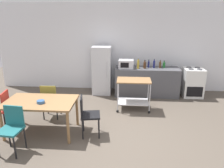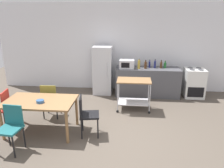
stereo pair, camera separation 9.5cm
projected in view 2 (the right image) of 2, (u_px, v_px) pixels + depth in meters
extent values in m
plane|color=brown|center=(112.00, 136.00, 4.65)|extent=(12.00, 12.00, 0.00)
cube|color=white|center=(121.00, 47.00, 7.23)|extent=(8.40, 0.12, 2.90)
cube|color=#4C4C51|center=(147.00, 82.00, 6.89)|extent=(2.00, 0.64, 0.90)
cube|color=olive|center=(40.00, 101.00, 4.63)|extent=(1.50, 0.90, 0.04)
cylinder|color=olive|center=(2.00, 124.00, 4.44)|extent=(0.06, 0.06, 0.71)
cylinder|color=olive|center=(67.00, 127.00, 4.32)|extent=(0.06, 0.06, 0.71)
cylinder|color=olive|center=(20.00, 108.00, 5.18)|extent=(0.06, 0.06, 0.71)
cylinder|color=olive|center=(77.00, 111.00, 5.05)|extent=(0.06, 0.06, 0.71)
cube|color=black|center=(90.00, 115.00, 4.59)|extent=(0.46, 0.46, 0.04)
cube|color=black|center=(81.00, 106.00, 4.51)|extent=(0.09, 0.38, 0.40)
cylinder|color=black|center=(98.00, 129.00, 4.51)|extent=(0.03, 0.03, 0.45)
cylinder|color=black|center=(98.00, 121.00, 4.84)|extent=(0.03, 0.03, 0.45)
cylinder|color=black|center=(82.00, 129.00, 4.49)|extent=(0.03, 0.03, 0.45)
cylinder|color=black|center=(83.00, 122.00, 4.81)|extent=(0.03, 0.03, 0.45)
cube|color=olive|center=(51.00, 99.00, 5.44)|extent=(0.42, 0.42, 0.04)
cube|color=olive|center=(48.00, 94.00, 5.20)|extent=(0.38, 0.05, 0.40)
cylinder|color=black|center=(61.00, 106.00, 5.67)|extent=(0.03, 0.03, 0.45)
cylinder|color=black|center=(48.00, 105.00, 5.68)|extent=(0.03, 0.03, 0.45)
cylinder|color=black|center=(57.00, 111.00, 5.34)|extent=(0.03, 0.03, 0.45)
cylinder|color=black|center=(43.00, 111.00, 5.36)|extent=(0.03, 0.03, 0.45)
cube|color=#1E666B|center=(9.00, 130.00, 4.01)|extent=(0.44, 0.44, 0.04)
cube|color=#1E666B|center=(13.00, 115.00, 4.11)|extent=(0.38, 0.07, 0.40)
cylinder|color=black|center=(14.00, 147.00, 3.89)|extent=(0.03, 0.03, 0.45)
cylinder|color=black|center=(9.00, 135.00, 4.27)|extent=(0.03, 0.03, 0.45)
cylinder|color=black|center=(24.00, 137.00, 4.21)|extent=(0.03, 0.03, 0.45)
cube|color=#B72D23|center=(5.00, 100.00, 4.83)|extent=(0.09, 0.38, 0.40)
cylinder|color=black|center=(11.00, 115.00, 5.14)|extent=(0.03, 0.03, 0.45)
cylinder|color=black|center=(5.00, 122.00, 4.81)|extent=(0.03, 0.03, 0.45)
cube|color=white|center=(194.00, 83.00, 6.79)|extent=(0.60, 0.60, 0.90)
cube|color=black|center=(196.00, 92.00, 6.56)|extent=(0.48, 0.01, 0.32)
cylinder|color=#47474C|center=(192.00, 70.00, 6.54)|extent=(0.16, 0.16, 0.02)
cylinder|color=#47474C|center=(201.00, 70.00, 6.52)|extent=(0.16, 0.16, 0.02)
cylinder|color=#47474C|center=(190.00, 68.00, 6.77)|extent=(0.16, 0.16, 0.02)
cylinder|color=#47474C|center=(199.00, 68.00, 6.75)|extent=(0.16, 0.16, 0.02)
cube|color=silver|center=(103.00, 70.00, 7.02)|extent=(0.60, 0.60, 1.55)
cylinder|color=silver|center=(107.00, 70.00, 6.68)|extent=(0.02, 0.02, 0.50)
cube|color=olive|center=(134.00, 80.00, 5.73)|extent=(0.90, 0.56, 0.03)
cube|color=silver|center=(133.00, 102.00, 5.92)|extent=(0.83, 0.52, 0.02)
cylinder|color=silver|center=(118.00, 97.00, 5.65)|extent=(0.02, 0.02, 0.76)
sphere|color=black|center=(117.00, 111.00, 5.78)|extent=(0.07, 0.07, 0.07)
cylinder|color=silver|center=(150.00, 98.00, 5.58)|extent=(0.02, 0.02, 0.76)
sphere|color=black|center=(149.00, 112.00, 5.71)|extent=(0.07, 0.07, 0.07)
cylinder|color=silver|center=(119.00, 90.00, 6.13)|extent=(0.02, 0.02, 0.76)
sphere|color=black|center=(119.00, 104.00, 6.25)|extent=(0.07, 0.07, 0.07)
cylinder|color=silver|center=(149.00, 91.00, 6.05)|extent=(0.02, 0.02, 0.76)
sphere|color=black|center=(148.00, 105.00, 6.18)|extent=(0.07, 0.07, 0.07)
cube|color=silver|center=(127.00, 64.00, 6.73)|extent=(0.46, 0.34, 0.26)
cube|color=black|center=(125.00, 65.00, 6.57)|extent=(0.25, 0.01, 0.16)
cylinder|color=gold|center=(139.00, 65.00, 6.65)|extent=(0.07, 0.07, 0.26)
cylinder|color=gold|center=(139.00, 60.00, 6.61)|extent=(0.03, 0.03, 0.04)
cylinder|color=black|center=(139.00, 59.00, 6.60)|extent=(0.04, 0.04, 0.01)
cylinder|color=#4C2D19|center=(146.00, 65.00, 6.68)|extent=(0.08, 0.08, 0.20)
cylinder|color=#4C2D19|center=(146.00, 61.00, 6.64)|extent=(0.04, 0.04, 0.05)
cylinder|color=black|center=(146.00, 60.00, 6.63)|extent=(0.04, 0.04, 0.01)
cylinder|color=navy|center=(149.00, 65.00, 6.78)|extent=(0.06, 0.06, 0.20)
cylinder|color=navy|center=(150.00, 61.00, 6.75)|extent=(0.03, 0.03, 0.05)
cylinder|color=black|center=(150.00, 60.00, 6.74)|extent=(0.03, 0.03, 0.01)
cylinder|color=navy|center=(155.00, 65.00, 6.73)|extent=(0.06, 0.06, 0.22)
cylinder|color=navy|center=(155.00, 60.00, 6.69)|extent=(0.03, 0.03, 0.05)
cylinder|color=black|center=(155.00, 59.00, 6.68)|extent=(0.03, 0.03, 0.01)
cylinder|color=#4C2D19|center=(161.00, 65.00, 6.73)|extent=(0.07, 0.07, 0.19)
cylinder|color=#4C2D19|center=(161.00, 61.00, 6.69)|extent=(0.03, 0.03, 0.05)
cylinder|color=black|center=(161.00, 60.00, 6.68)|extent=(0.03, 0.03, 0.01)
cylinder|color=#1E6628|center=(165.00, 65.00, 6.78)|extent=(0.08, 0.08, 0.16)
cylinder|color=#1E6628|center=(165.00, 62.00, 6.74)|extent=(0.04, 0.04, 0.05)
cylinder|color=black|center=(165.00, 61.00, 6.73)|extent=(0.04, 0.04, 0.01)
cylinder|color=#33598C|center=(40.00, 101.00, 4.50)|extent=(0.16, 0.16, 0.06)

